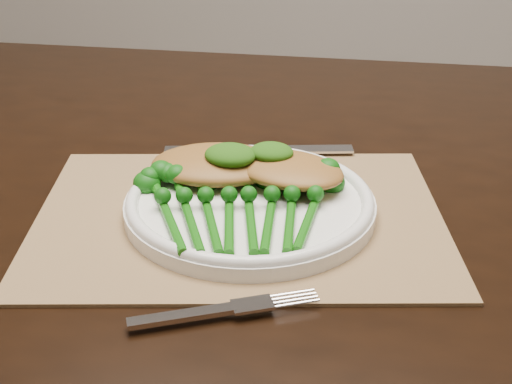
% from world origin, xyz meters
% --- Properties ---
extents(placemat, '(0.47, 0.39, 0.00)m').
position_xyz_m(placemat, '(-0.04, -0.21, 0.75)').
color(placemat, olive).
rests_on(placemat, dining_table).
extents(dinner_plate, '(0.25, 0.25, 0.02)m').
position_xyz_m(dinner_plate, '(-0.03, -0.21, 0.77)').
color(dinner_plate, white).
rests_on(dinner_plate, placemat).
extents(knife, '(0.22, 0.07, 0.01)m').
position_xyz_m(knife, '(-0.08, -0.07, 0.76)').
color(knife, silver).
rests_on(knife, placemat).
extents(fork, '(0.15, 0.09, 0.00)m').
position_xyz_m(fork, '(-0.00, -0.37, 0.76)').
color(fork, silver).
rests_on(fork, placemat).
extents(chicken_fillet_left, '(0.16, 0.12, 0.03)m').
position_xyz_m(chicken_fillet_left, '(-0.08, -0.16, 0.78)').
color(chicken_fillet_left, olive).
rests_on(chicken_fillet_left, dinner_plate).
extents(chicken_fillet_right, '(0.14, 0.11, 0.02)m').
position_xyz_m(chicken_fillet_right, '(0.00, -0.16, 0.79)').
color(chicken_fillet_right, olive).
rests_on(chicken_fillet_right, dinner_plate).
extents(pesto_dollop_left, '(0.05, 0.05, 0.02)m').
position_xyz_m(pesto_dollop_left, '(-0.06, -0.17, 0.80)').
color(pesto_dollop_left, '#164009').
rests_on(pesto_dollop_left, chicken_fillet_left).
extents(pesto_dollop_right, '(0.05, 0.04, 0.02)m').
position_xyz_m(pesto_dollop_right, '(-0.02, -0.16, 0.80)').
color(pesto_dollop_right, '#164009').
rests_on(pesto_dollop_right, chicken_fillet_right).
extents(broccolini_bundle, '(0.20, 0.21, 0.04)m').
position_xyz_m(broccolini_bundle, '(-0.03, -0.24, 0.77)').
color(broccolini_bundle, '#11570B').
rests_on(broccolini_bundle, dinner_plate).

